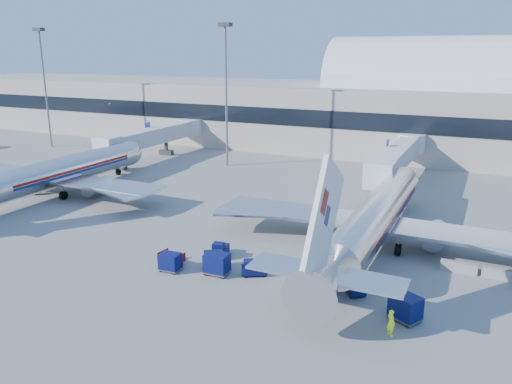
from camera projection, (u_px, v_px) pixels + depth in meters
The scene contains 20 objects.
ground at pixel (260, 246), 48.69m from camera, with size 260.00×260.00×0.00m, color gray.
terminal at pixel (316, 107), 100.89m from camera, with size 170.00×28.15×21.00m.
airliner_main at pixel (374, 218), 47.66m from camera, with size 32.00×37.26×12.07m.
airliner_mid at pixel (53, 174), 65.09m from camera, with size 32.00×37.26×12.07m.
jetbridge_near at pixel (399, 156), 71.22m from camera, with size 4.40×27.50×6.25m.
jetbridge_mid at pixel (158, 135), 88.65m from camera, with size 4.40×27.50×6.25m.
mast_far_west at pixel (43, 70), 95.61m from camera, with size 2.00×1.20×22.60m.
mast_west at pixel (226, 74), 79.02m from camera, with size 2.00×1.20×22.60m.
barrier_near at pixel (459, 267), 42.84m from camera, with size 3.00×0.55×0.90m, color #9E9E96.
barrier_mid at pixel (501, 274), 41.47m from camera, with size 3.00×0.55×0.90m, color #9E9E96.
tug_lead at pixel (253, 268), 42.14m from camera, with size 2.36×1.98×1.38m.
tug_right at pixel (353, 283), 39.25m from camera, with size 2.51×2.67×1.60m.
tug_left at pixel (220, 250), 46.07m from camera, with size 1.49×2.39×1.46m.
cart_train_a at pixel (217, 263), 42.27m from camera, with size 2.16×1.69×1.83m.
cart_train_b at pixel (213, 260), 43.42m from camera, with size 2.18×2.05×1.53m.
cart_train_c at pixel (170, 262), 42.96m from camera, with size 1.87×1.47×1.58m.
cart_solo_near at pixel (316, 286), 38.56m from camera, with size 2.19×2.00×1.56m.
cart_solo_far at pixel (405, 307), 35.02m from camera, with size 2.59×2.39×1.84m.
cart_open_red at pixel (172, 260), 44.32m from camera, with size 2.25×1.71×0.56m.
ramp_worker at pixel (391, 323), 33.17m from camera, with size 0.67×0.44×1.85m, color #A1E918.
Camera 1 is at (19.27, -41.14, 18.31)m, focal length 35.00 mm.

